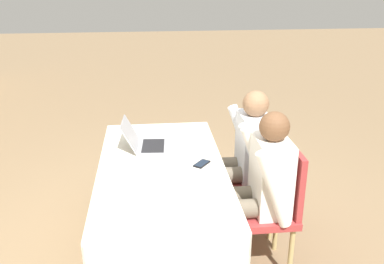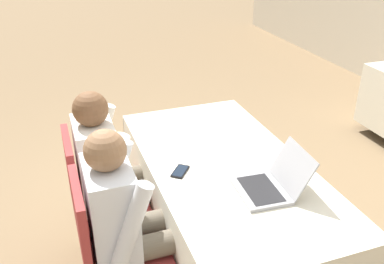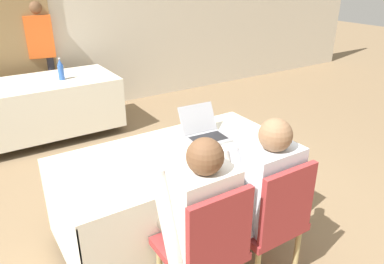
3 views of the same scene
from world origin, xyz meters
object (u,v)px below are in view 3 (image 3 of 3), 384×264
laptop (205,133)px  water_bottle (61,70)px  chair_near_right (270,218)px  person_checkered_shirt (196,214)px  chair_near_left (206,247)px  person_white_shirt (261,189)px  person_red_shirt (42,52)px  cell_phone (197,169)px

laptop → water_bottle: size_ratio=1.41×
water_bottle → chair_near_right: 3.22m
water_bottle → person_checkered_shirt: bearing=-91.3°
laptop → water_bottle: water_bottle is taller
chair_near_left → person_white_shirt: 0.53m
person_checkered_shirt → laptop: bearing=-127.5°
person_checkered_shirt → person_red_shirt: 3.91m
chair_near_right → cell_phone: bearing=-61.5°
person_red_shirt → laptop: bearing=-71.2°
laptop → person_red_shirt: size_ratio=0.24×
chair_near_right → water_bottle: bearing=-82.4°
laptop → chair_near_right: laptop is taller
chair_near_left → chair_near_right: 0.49m
chair_near_left → person_checkered_shirt: 0.19m
cell_phone → chair_near_right: bearing=-112.9°
chair_near_right → person_white_shirt: person_white_shirt is taller
laptop → cell_phone: 0.52m
water_bottle → person_red_shirt: person_red_shirt is taller
chair_near_right → person_checkered_shirt: bearing=-11.9°
laptop → cell_phone: laptop is taller
water_bottle → chair_near_right: bearing=-82.4°
chair_near_left → person_checkered_shirt: person_checkered_shirt is taller
chair_near_right → laptop: bearing=-95.6°
chair_near_right → person_checkered_shirt: size_ratio=0.78×
person_checkered_shirt → person_red_shirt: (0.05, 3.90, 0.23)m
water_bottle → person_checkered_shirt: 3.07m
cell_phone → chair_near_right: size_ratio=0.16×
water_bottle → chair_near_right: water_bottle is taller
laptop → person_white_shirt: person_white_shirt is taller
chair_near_left → chair_near_right: same height
cell_phone → laptop: bearing=-2.0°
laptop → person_checkered_shirt: bearing=-123.6°
chair_near_left → chair_near_right: (0.49, 0.00, 0.00)m
cell_phone → chair_near_left: chair_near_left is taller
person_white_shirt → water_bottle: bearing=-82.2°
cell_phone → water_bottle: bearing=42.1°
water_bottle → chair_near_right: size_ratio=0.29×
laptop → cell_phone: (-0.34, -0.39, -0.04)m
chair_near_left → chair_near_right: size_ratio=1.00×
water_bottle → person_red_shirt: 0.83m
laptop → chair_near_right: bearing=-91.7°
water_bottle → chair_near_left: water_bottle is taller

